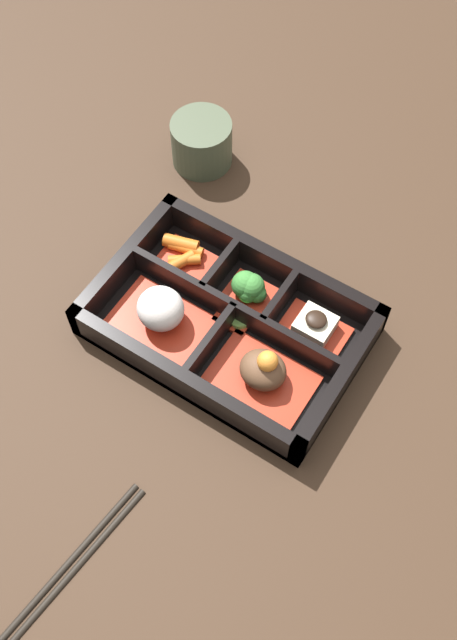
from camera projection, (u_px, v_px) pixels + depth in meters
ground_plane at (228, 331)px, 0.85m from camera, size 3.00×3.00×0.00m
bento_base at (228, 329)px, 0.84m from camera, size 0.29×0.19×0.01m
bento_rim at (230, 319)px, 0.83m from camera, size 0.29×0.19×0.05m
bowl_stew at (263, 372)px, 0.79m from camera, size 0.11×0.07×0.05m
bowl_rice at (161, 312)px, 0.82m from camera, size 0.11×0.07×0.05m
bowl_tofu at (315, 327)px, 0.82m from camera, size 0.08×0.05×0.03m
bowl_greens at (249, 289)px, 0.84m from camera, size 0.06×0.05×0.04m
bowl_carrots at (184, 256)px, 0.88m from camera, size 0.07×0.05×0.02m
bowl_pickles at (239, 319)px, 0.84m from camera, size 0.04×0.03×0.01m
tea_cup at (202, 142)px, 0.94m from camera, size 0.08×0.08×0.06m
chopsticks at (62, 576)px, 0.71m from camera, size 0.04×0.22×0.01m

